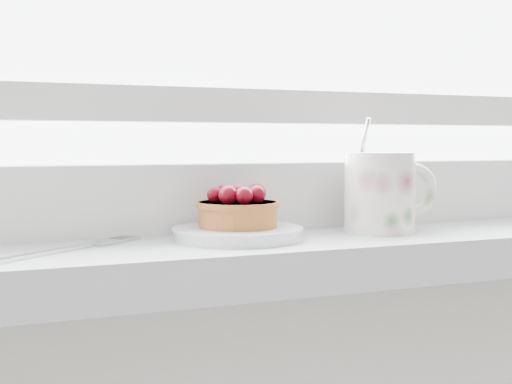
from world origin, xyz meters
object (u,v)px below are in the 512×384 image
raspberry_tart (238,209)px  floral_mug (382,191)px  fork (68,248)px  saucer (238,233)px

raspberry_tart → floral_mug: size_ratio=0.66×
raspberry_tart → floral_mug: (0.16, -0.00, 0.01)m
fork → raspberry_tart: bearing=1.9°
floral_mug → fork: floral_mug is taller
saucer → fork: (-0.16, -0.01, -0.00)m
floral_mug → fork: (-0.32, -0.00, -0.04)m
raspberry_tart → fork: bearing=-178.1°
saucer → fork: 0.16m
saucer → floral_mug: 0.16m
raspberry_tart → fork: size_ratio=0.53×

